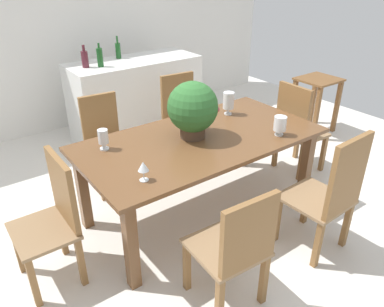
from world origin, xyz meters
name	(u,v)px	position (x,y,z in m)	size (l,w,h in m)	color
ground_plane	(192,204)	(0.00, 0.00, 0.00)	(7.04, 7.04, 0.00)	silver
back_wall	(73,28)	(0.00, 2.60, 1.30)	(6.40, 0.10, 2.60)	white
dining_table	(201,148)	(0.00, -0.13, 0.67)	(2.06, 1.06, 0.76)	brown
chair_head_end	(54,215)	(-1.28, -0.13, 0.53)	(0.40, 0.47, 0.95)	brown
chair_near_right	(331,192)	(0.47, -1.12, 0.56)	(0.47, 0.48, 1.04)	brown
chair_far_left	(105,138)	(-0.46, 0.84, 0.51)	(0.44, 0.48, 0.94)	brown
chair_far_right	(181,115)	(0.47, 0.84, 0.54)	(0.46, 0.44, 0.99)	brown
chair_foot_end	(297,126)	(1.27, -0.13, 0.54)	(0.44, 0.45, 0.99)	brown
chair_near_left	(236,247)	(-0.47, -1.11, 0.51)	(0.47, 0.48, 0.92)	brown
flower_centerpiece	(193,108)	(-0.05, -0.08, 1.02)	(0.42, 0.42, 0.48)	#4C3828
crystal_vase_left	(229,101)	(0.53, 0.13, 0.90)	(0.11, 0.11, 0.22)	silver
crystal_vase_center_near	(103,138)	(-0.75, 0.15, 0.86)	(0.08, 0.08, 0.17)	silver
crystal_vase_right	(280,124)	(0.57, -0.49, 0.86)	(0.11, 0.11, 0.17)	silver
wine_glass	(143,167)	(-0.73, -0.44, 0.87)	(0.08, 0.08, 0.14)	silver
kitchen_counter	(136,99)	(0.39, 1.73, 0.50)	(1.62, 0.67, 1.00)	silver
wine_bottle_amber	(85,59)	(-0.22, 1.74, 1.09)	(0.08, 0.08, 0.25)	#511E28
wine_bottle_clear	(100,57)	(-0.07, 1.67, 1.10)	(0.07, 0.07, 0.26)	#194C1E
wine_bottle_tall	(118,50)	(0.28, 1.91, 1.10)	(0.06, 0.06, 0.27)	#194C1E
side_table	(317,94)	(2.35, 0.44, 0.52)	(0.51, 0.46, 0.73)	brown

